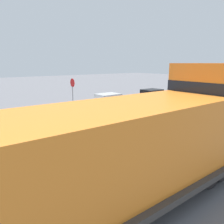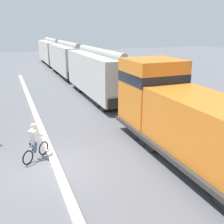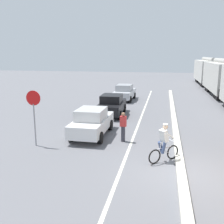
% 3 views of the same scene
% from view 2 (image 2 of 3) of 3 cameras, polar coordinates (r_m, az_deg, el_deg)
% --- Properties ---
extents(ground_plane, '(120.00, 120.00, 0.00)m').
position_cam_2_polar(ground_plane, '(11.92, -12.16, -11.54)').
color(ground_plane, slate).
extents(median_curb, '(0.36, 36.00, 0.16)m').
position_cam_2_polar(median_curb, '(17.35, -15.77, -1.98)').
color(median_curb, beige).
rests_on(median_curb, ground).
extents(locomotive, '(3.10, 11.61, 4.20)m').
position_cam_2_polar(locomotive, '(11.91, 17.20, -2.48)').
color(locomotive, orange).
rests_on(locomotive, ground).
extents(hopper_car_lead, '(2.90, 10.60, 4.18)m').
position_cam_2_polar(hopper_car_lead, '(22.26, -2.71, 8.31)').
color(hopper_car_lead, beige).
rests_on(hopper_car_lead, ground).
extents(hopper_car_middle, '(2.90, 10.60, 4.18)m').
position_cam_2_polar(hopper_car_middle, '(33.33, -9.50, 11.29)').
color(hopper_car_middle, beige).
rests_on(hopper_car_middle, ground).
extents(hopper_car_trailing, '(2.90, 10.60, 4.18)m').
position_cam_2_polar(hopper_car_trailing, '(44.66, -12.93, 12.72)').
color(hopper_car_trailing, beige).
rests_on(hopper_car_trailing, ground).
extents(cyclist, '(1.30, 1.20, 1.71)m').
position_cam_2_polar(cyclist, '(12.39, -16.46, -6.51)').
color(cyclist, black).
rests_on(cyclist, ground).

